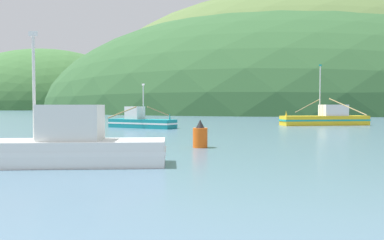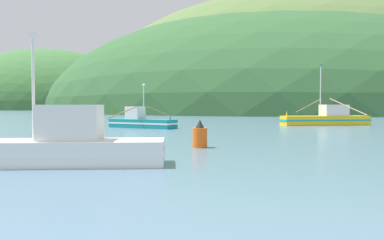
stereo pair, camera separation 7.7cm
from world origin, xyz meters
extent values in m
ellipsoid|color=#2D562D|center=(17.39, 164.38, 0.00)|extent=(203.40, 162.72, 82.62)
ellipsoid|color=#516B38|center=(25.29, 171.08, 0.00)|extent=(195.87, 156.69, 102.07)
ellipsoid|color=#386633|center=(-133.99, 231.53, 0.00)|extent=(137.63, 110.10, 80.71)
cube|color=#147F84|center=(-7.12, 37.61, 0.49)|extent=(8.24, 4.64, 0.98)
cube|color=white|center=(-7.12, 37.61, 0.54)|extent=(8.32, 4.68, 0.18)
cone|color=#147F84|center=(-3.65, 36.39, 1.33)|extent=(0.25, 0.25, 0.70)
cube|color=silver|center=(-8.05, 37.93, 1.70)|extent=(2.18, 2.07, 1.44)
cylinder|color=silver|center=(-6.94, 37.54, 2.86)|extent=(0.12, 0.12, 3.77)
cube|color=white|center=(-6.94, 37.54, 4.87)|extent=(0.35, 0.15, 0.20)
cylinder|color=#997F4C|center=(-6.01, 40.77, 1.82)|extent=(1.64, 4.40, 1.21)
cylinder|color=#997F4C|center=(-8.22, 34.44, 1.82)|extent=(1.64, 4.40, 1.21)
cube|color=white|center=(-3.28, 11.43, 0.52)|extent=(10.03, 4.30, 1.05)
cube|color=white|center=(-3.28, 11.43, 0.58)|extent=(10.13, 4.34, 0.19)
cube|color=silver|center=(-2.29, 11.66, 1.79)|extent=(2.77, 2.30, 1.48)
cylinder|color=silver|center=(-3.77, 11.33, 3.19)|extent=(0.12, 0.12, 4.29)
cube|color=white|center=(-3.77, 11.33, 5.45)|extent=(0.36, 0.11, 0.20)
cube|color=gold|center=(14.21, 46.76, 0.60)|extent=(11.35, 5.64, 1.21)
cube|color=teal|center=(14.21, 46.76, 0.66)|extent=(11.46, 5.70, 0.22)
cone|color=gold|center=(9.31, 45.18, 1.56)|extent=(0.25, 0.25, 0.70)
cube|color=silver|center=(15.35, 47.12, 1.92)|extent=(3.59, 2.90, 1.43)
cylinder|color=silver|center=(13.58, 46.56, 4.35)|extent=(0.12, 0.12, 6.29)
cube|color=teal|center=(13.58, 46.56, 7.61)|extent=(0.35, 0.14, 0.20)
cylinder|color=#997F4C|center=(15.73, 42.04, 2.44)|extent=(2.46, 7.30, 1.98)
cylinder|color=#997F4C|center=(12.68, 51.48, 2.44)|extent=(2.46, 7.30, 1.98)
cylinder|color=#E55914|center=(2.09, 19.06, 0.58)|extent=(0.87, 0.87, 1.17)
cone|color=black|center=(2.09, 19.06, 1.42)|extent=(0.52, 0.52, 0.50)
camera|label=1|loc=(5.18, -2.91, 2.49)|focal=35.00mm
camera|label=2|loc=(5.25, -2.90, 2.49)|focal=35.00mm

